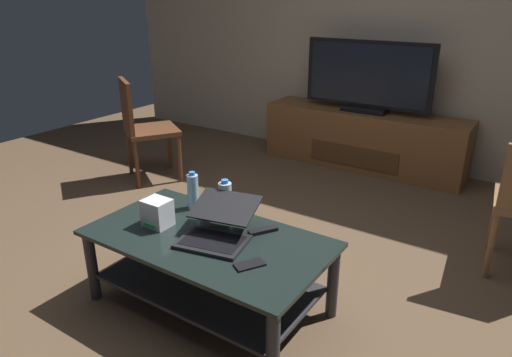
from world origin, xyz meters
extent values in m
plane|color=brown|center=(0.00, 0.00, 0.00)|extent=(7.68, 7.68, 0.00)
cube|color=#B2A38C|center=(0.00, 2.57, 1.40)|extent=(6.40, 0.12, 2.80)
cube|color=black|center=(0.05, -0.32, 0.42)|extent=(1.27, 0.69, 0.02)
cube|color=#2D2D33|center=(0.05, -0.32, 0.15)|extent=(1.11, 0.61, 0.02)
cylinder|color=#2D2D33|center=(-0.54, -0.62, 0.21)|extent=(0.06, 0.06, 0.41)
cylinder|color=#2D2D33|center=(0.63, -0.62, 0.21)|extent=(0.06, 0.06, 0.41)
cylinder|color=#2D2D33|center=(-0.54, -0.02, 0.21)|extent=(0.06, 0.06, 0.41)
cylinder|color=#2D2D33|center=(0.63, -0.02, 0.21)|extent=(0.06, 0.06, 0.41)
cube|color=brown|center=(-0.10, 2.25, 0.28)|extent=(1.94, 0.44, 0.56)
cube|color=#55351C|center=(-0.10, 2.02, 0.17)|extent=(0.87, 0.01, 0.20)
cube|color=black|center=(-0.10, 2.23, 0.58)|extent=(0.42, 0.20, 0.05)
cube|color=black|center=(-0.10, 2.23, 0.91)|extent=(1.21, 0.04, 0.60)
cube|color=black|center=(-0.10, 2.20, 0.91)|extent=(1.12, 0.01, 0.54)
cylinder|color=brown|center=(1.22, 1.20, 0.21)|extent=(0.04, 0.04, 0.43)
cylinder|color=brown|center=(1.26, 0.82, 0.21)|extent=(0.04, 0.04, 0.43)
cube|color=#59331E|center=(-1.58, 0.90, 0.45)|extent=(0.61, 0.61, 0.04)
cube|color=#59331E|center=(-1.69, 0.73, 0.69)|extent=(0.37, 0.26, 0.47)
cylinder|color=#59331E|center=(-1.32, 0.96, 0.22)|extent=(0.04, 0.04, 0.43)
cylinder|color=#59331E|center=(-1.64, 1.16, 0.22)|extent=(0.04, 0.04, 0.43)
cylinder|color=#59331E|center=(-1.53, 0.64, 0.22)|extent=(0.04, 0.04, 0.43)
cylinder|color=#59331E|center=(-1.85, 0.84, 0.22)|extent=(0.04, 0.04, 0.43)
cube|color=black|center=(0.12, -0.36, 0.44)|extent=(0.38, 0.31, 0.02)
cube|color=black|center=(0.12, -0.36, 0.45)|extent=(0.33, 0.25, 0.00)
cube|color=black|center=(0.08, -0.21, 0.57)|extent=(0.38, 0.30, 0.08)
cube|color=silver|center=(0.08, -0.21, 0.57)|extent=(0.34, 0.27, 0.06)
cube|color=silver|center=(-0.25, -0.37, 0.51)|extent=(0.14, 0.12, 0.15)
cube|color=#19D84C|center=(-0.25, -0.43, 0.46)|extent=(0.09, 0.00, 0.01)
cylinder|color=#99C6E5|center=(-0.24, -0.09, 0.54)|extent=(0.06, 0.06, 0.20)
cylinder|color=blue|center=(-0.24, -0.09, 0.65)|extent=(0.04, 0.04, 0.02)
cylinder|color=silver|center=(-0.01, -0.08, 0.53)|extent=(0.07, 0.07, 0.20)
cylinder|color=blue|center=(-0.01, -0.08, 0.64)|extent=(0.04, 0.04, 0.02)
cube|color=black|center=(0.39, -0.43, 0.44)|extent=(0.13, 0.16, 0.01)
cube|color=black|center=(0.26, -0.12, 0.44)|extent=(0.12, 0.16, 0.02)
camera|label=1|loc=(1.43, -1.94, 1.60)|focal=32.60mm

